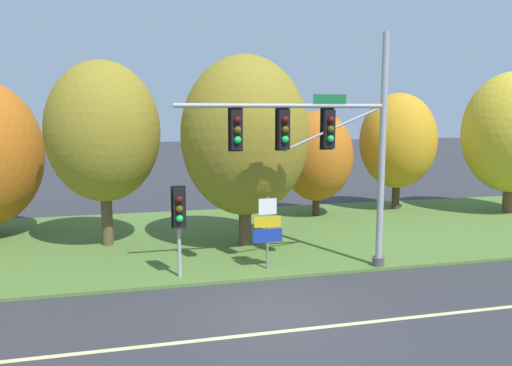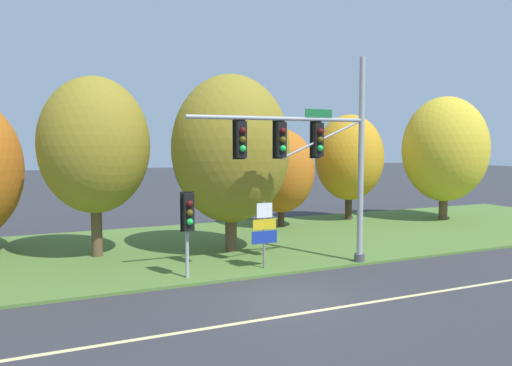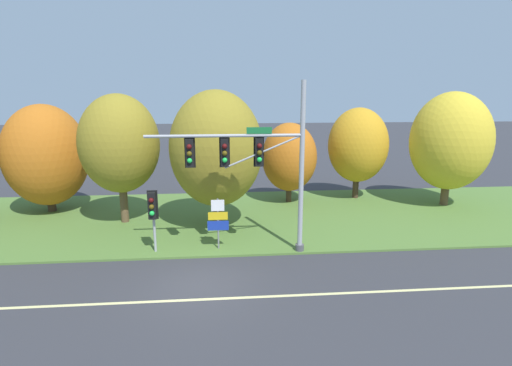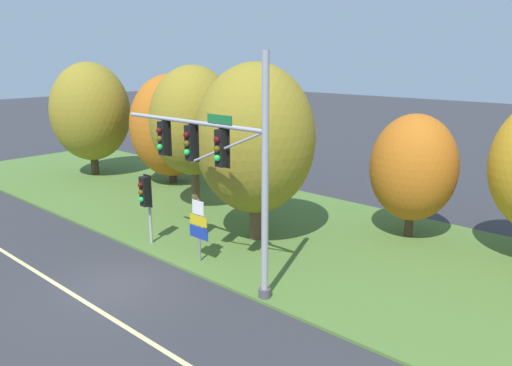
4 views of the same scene
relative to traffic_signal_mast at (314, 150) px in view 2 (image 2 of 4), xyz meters
The scene contains 11 objects.
ground_plane 5.75m from the traffic_signal_mast, 131.72° to the right, with size 160.00×160.00×0.00m, color #333338.
lane_stripe 6.41m from the traffic_signal_mast, 121.88° to the right, with size 36.00×0.16×0.01m, color beige.
grass_verge 7.42m from the traffic_signal_mast, 114.22° to the left, with size 48.00×11.50×0.10m, color #517533.
traffic_signal_mast is the anchor object (origin of this frame).
pedestrian_signal_near_kerb 5.13m from the traffic_signal_mast, behind, with size 0.46×0.55×2.93m.
route_sign_post 3.36m from the traffic_signal_mast, 161.56° to the left, with size 0.99×0.08×2.43m.
tree_behind_signpost 8.66m from the traffic_signal_mast, 144.25° to the left, with size 4.32×4.32×7.16m.
tree_mid_verge 4.17m from the traffic_signal_mast, 114.96° to the left, with size 4.90×4.90×7.36m.
tree_tall_centre 9.03m from the traffic_signal_mast, 70.63° to the left, with size 3.61×3.61×5.28m.
tree_right_far 11.94m from the traffic_signal_mast, 49.32° to the left, with size 4.04×4.04×6.21m.
tree_furthest_back 14.66m from the traffic_signal_mast, 27.65° to the left, with size 4.94×4.94×7.26m.
Camera 2 is at (-6.79, -12.80, 4.64)m, focal length 35.00 mm.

